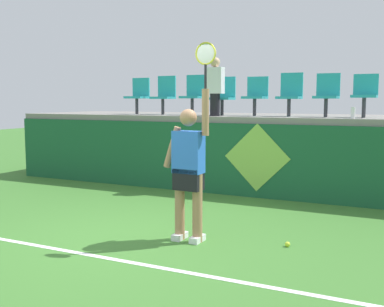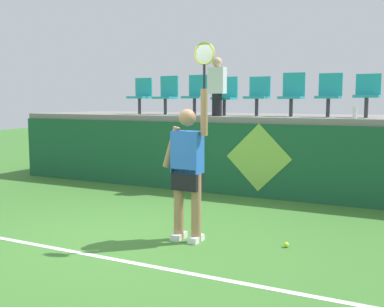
{
  "view_description": "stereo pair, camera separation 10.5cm",
  "coord_description": "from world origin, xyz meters",
  "px_view_note": "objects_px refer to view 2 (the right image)",
  "views": [
    {
      "loc": [
        3.35,
        -4.97,
        1.83
      ],
      "look_at": [
        0.36,
        1.19,
        1.04
      ],
      "focal_mm": 43.59,
      "sensor_mm": 36.0,
      "label": 1
    },
    {
      "loc": [
        3.44,
        -4.92,
        1.83
      ],
      "look_at": [
        0.36,
        1.19,
        1.04
      ],
      "focal_mm": 43.59,
      "sensor_mm": 36.0,
      "label": 2
    }
  ],
  "objects_px": {
    "stadium_chair_4": "(258,94)",
    "stadium_chair_7": "(367,93)",
    "tennis_player": "(188,167)",
    "stadium_chair_3": "(226,95)",
    "stadium_chair_0": "(141,94)",
    "stadium_chair_6": "(329,93)",
    "water_bottle": "(355,113)",
    "stadium_chair_5": "(292,93)",
    "spectator_0": "(217,85)",
    "stadium_chair_1": "(167,94)",
    "stadium_chair_2": "(196,93)",
    "tennis_ball": "(286,245)"
  },
  "relations": [
    {
      "from": "water_bottle",
      "to": "stadium_chair_6",
      "type": "bearing_deg",
      "value": 130.99
    },
    {
      "from": "stadium_chair_5",
      "to": "stadium_chair_7",
      "type": "bearing_deg",
      "value": -0.36
    },
    {
      "from": "stadium_chair_4",
      "to": "stadium_chair_5",
      "type": "xyz_separation_m",
      "value": [
        0.7,
        0.01,
        0.02
      ]
    },
    {
      "from": "stadium_chair_4",
      "to": "stadium_chair_7",
      "type": "height_order",
      "value": "stadium_chair_7"
    },
    {
      "from": "stadium_chair_3",
      "to": "stadium_chair_5",
      "type": "relative_size",
      "value": 0.94
    },
    {
      "from": "tennis_player",
      "to": "stadium_chair_1",
      "type": "xyz_separation_m",
      "value": [
        -2.48,
        3.82,
        1.0
      ]
    },
    {
      "from": "stadium_chair_4",
      "to": "stadium_chair_1",
      "type": "bearing_deg",
      "value": 179.82
    },
    {
      "from": "tennis_player",
      "to": "stadium_chair_3",
      "type": "bearing_deg",
      "value": 105.67
    },
    {
      "from": "water_bottle",
      "to": "stadium_chair_6",
      "type": "xyz_separation_m",
      "value": [
        -0.56,
        0.65,
        0.35
      ]
    },
    {
      "from": "tennis_player",
      "to": "stadium_chair_7",
      "type": "height_order",
      "value": "tennis_player"
    },
    {
      "from": "stadium_chair_6",
      "to": "stadium_chair_7",
      "type": "height_order",
      "value": "stadium_chair_6"
    },
    {
      "from": "stadium_chair_3",
      "to": "stadium_chair_7",
      "type": "height_order",
      "value": "stadium_chair_3"
    },
    {
      "from": "stadium_chair_5",
      "to": "spectator_0",
      "type": "xyz_separation_m",
      "value": [
        -1.41,
        -0.46,
        0.15
      ]
    },
    {
      "from": "stadium_chair_1",
      "to": "stadium_chair_6",
      "type": "bearing_deg",
      "value": -0.05
    },
    {
      "from": "tennis_player",
      "to": "stadium_chair_0",
      "type": "distance_m",
      "value": 5.05
    },
    {
      "from": "water_bottle",
      "to": "stadium_chair_5",
      "type": "relative_size",
      "value": 0.23
    },
    {
      "from": "water_bottle",
      "to": "stadium_chair_0",
      "type": "bearing_deg",
      "value": 172.31
    },
    {
      "from": "stadium_chair_4",
      "to": "stadium_chair_7",
      "type": "relative_size",
      "value": 0.99
    },
    {
      "from": "stadium_chair_0",
      "to": "stadium_chair_6",
      "type": "distance_m",
      "value": 4.21
    },
    {
      "from": "stadium_chair_0",
      "to": "stadium_chair_5",
      "type": "xyz_separation_m",
      "value": [
        3.5,
        0.0,
        0.0
      ]
    },
    {
      "from": "stadium_chair_7",
      "to": "stadium_chair_4",
      "type": "bearing_deg",
      "value": 179.95
    },
    {
      "from": "stadium_chair_3",
      "to": "stadium_chair_6",
      "type": "height_order",
      "value": "stadium_chair_6"
    },
    {
      "from": "tennis_ball",
      "to": "stadium_chair_4",
      "type": "xyz_separation_m",
      "value": [
        -1.59,
        3.51,
        1.91
      ]
    },
    {
      "from": "stadium_chair_3",
      "to": "spectator_0",
      "type": "bearing_deg",
      "value": -90.0
    },
    {
      "from": "stadium_chair_2",
      "to": "stadium_chair_3",
      "type": "xyz_separation_m",
      "value": [
        0.69,
        -0.0,
        -0.04
      ]
    },
    {
      "from": "tennis_player",
      "to": "stadium_chair_3",
      "type": "distance_m",
      "value": 4.08
    },
    {
      "from": "stadium_chair_3",
      "to": "spectator_0",
      "type": "height_order",
      "value": "spectator_0"
    },
    {
      "from": "stadium_chair_1",
      "to": "stadium_chair_0",
      "type": "bearing_deg",
      "value": -179.62
    },
    {
      "from": "stadium_chair_3",
      "to": "stadium_chair_6",
      "type": "distance_m",
      "value": 2.11
    },
    {
      "from": "stadium_chair_3",
      "to": "stadium_chair_0",
      "type": "bearing_deg",
      "value": -179.95
    },
    {
      "from": "tennis_ball",
      "to": "spectator_0",
      "type": "relative_size",
      "value": 0.06
    },
    {
      "from": "stadium_chair_0",
      "to": "stadium_chair_2",
      "type": "height_order",
      "value": "stadium_chair_2"
    },
    {
      "from": "stadium_chair_1",
      "to": "stadium_chair_2",
      "type": "relative_size",
      "value": 0.99
    },
    {
      "from": "tennis_ball",
      "to": "spectator_0",
      "type": "bearing_deg",
      "value": 126.93
    },
    {
      "from": "tennis_player",
      "to": "stadium_chair_4",
      "type": "xyz_separation_m",
      "value": [
        -0.36,
        3.81,
        0.97
      ]
    },
    {
      "from": "stadium_chair_2",
      "to": "spectator_0",
      "type": "bearing_deg",
      "value": -33.44
    },
    {
      "from": "tennis_ball",
      "to": "stadium_chair_4",
      "type": "relative_size",
      "value": 0.08
    },
    {
      "from": "tennis_ball",
      "to": "stadium_chair_4",
      "type": "height_order",
      "value": "stadium_chair_4"
    },
    {
      "from": "stadium_chair_1",
      "to": "water_bottle",
      "type": "bearing_deg",
      "value": -9.01
    },
    {
      "from": "stadium_chair_4",
      "to": "stadium_chair_0",
      "type": "bearing_deg",
      "value": 179.96
    },
    {
      "from": "stadium_chair_4",
      "to": "spectator_0",
      "type": "height_order",
      "value": "spectator_0"
    },
    {
      "from": "stadium_chair_4",
      "to": "stadium_chair_6",
      "type": "xyz_separation_m",
      "value": [
        1.41,
        0.0,
        0.01
      ]
    },
    {
      "from": "tennis_player",
      "to": "stadium_chair_7",
      "type": "xyz_separation_m",
      "value": [
        1.72,
        3.81,
        0.99
      ]
    },
    {
      "from": "stadium_chair_4",
      "to": "stadium_chair_5",
      "type": "height_order",
      "value": "stadium_chair_5"
    },
    {
      "from": "stadium_chair_7",
      "to": "spectator_0",
      "type": "bearing_deg",
      "value": -170.86
    },
    {
      "from": "stadium_chair_1",
      "to": "stadium_chair_2",
      "type": "xyz_separation_m",
      "value": [
        0.72,
        -0.0,
        0.01
      ]
    },
    {
      "from": "tennis_ball",
      "to": "stadium_chair_2",
      "type": "bearing_deg",
      "value": 130.39
    },
    {
      "from": "water_bottle",
      "to": "stadium_chair_2",
      "type": "xyz_separation_m",
      "value": [
        -3.37,
        0.65,
        0.37
      ]
    },
    {
      "from": "stadium_chair_6",
      "to": "stadium_chair_7",
      "type": "distance_m",
      "value": 0.68
    },
    {
      "from": "stadium_chair_0",
      "to": "stadium_chair_7",
      "type": "bearing_deg",
      "value": -0.04
    }
  ]
}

